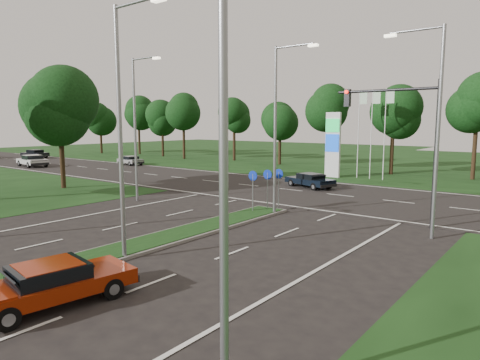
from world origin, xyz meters
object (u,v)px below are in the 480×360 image
Objects in this scene: red_sedan at (52,283)px; navy_sedan at (310,180)px; far_car_b at (32,160)px; far_car_a at (130,160)px; far_car_c at (35,154)px.

red_sedan is 1.02× the size of navy_sedan.
far_car_b reaches higher than red_sedan.
far_car_b is at bearing 147.86° from far_car_a.
red_sedan is at bearing -148.92° from navy_sedan.
far_car_a is at bearing 147.71° from red_sedan.
far_car_a is at bearing -33.55° from far_car_b.
far_car_a is 0.80× the size of far_car_b.
red_sedan is 41.03m from far_car_a.
far_car_c reaches higher than navy_sedan.
far_car_b is 1.12× the size of far_car_c.
navy_sedan is 0.89× the size of far_car_b.
far_car_b reaches higher than far_car_a.
red_sedan is 42.54m from far_car_b.
far_car_a is 0.90× the size of far_car_c.
red_sedan is at bearing -122.90° from far_car_c.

